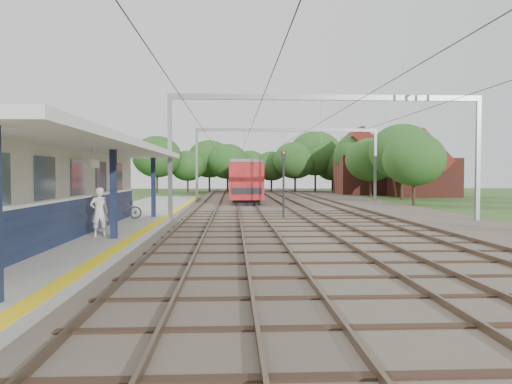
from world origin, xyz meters
name	(u,v)px	position (x,y,z in m)	size (l,w,h in m)	color
ground	(298,282)	(0.00, 0.00, 0.00)	(160.00, 160.00, 0.00)	#2D4C1E
ballast_bed	(299,205)	(4.00, 30.00, 0.05)	(18.00, 90.00, 0.10)	#473D33
platform	(120,222)	(-7.50, 14.00, 0.17)	(5.00, 52.00, 0.35)	gray
yellow_stripe	(163,218)	(-5.25, 14.00, 0.35)	(0.45, 52.00, 0.01)	yellow
station_building	(40,191)	(-8.88, 7.00, 2.04)	(3.41, 18.00, 3.40)	beige
canopy	(60,147)	(-7.77, 6.00, 3.64)	(6.40, 20.00, 3.44)	#101832
rail_tracks	(270,203)	(1.50, 30.00, 0.18)	(11.80, 88.00, 0.15)	brown
catenary_system	(299,136)	(3.39, 25.28, 5.51)	(17.22, 88.00, 7.00)	gray
tree_band	(272,158)	(3.84, 57.12, 4.92)	(31.72, 30.88, 8.82)	#382619
house_near	(424,171)	(21.00, 46.00, 2.99)	(7.00, 6.12, 7.89)	brown
house_far	(368,170)	(16.00, 52.00, 3.23)	(8.00, 6.12, 8.66)	brown
person	(99,212)	(-6.56, 6.52, 1.27)	(0.67, 0.44, 1.84)	silver
bicycle	(125,209)	(-7.17, 13.83, 0.85)	(0.47, 1.68, 1.01)	black
train	(242,179)	(-0.50, 46.08, 2.12)	(2.90, 36.05, 3.80)	black
signal_post	(284,178)	(1.35, 16.88, 2.46)	(0.28, 0.25, 4.01)	black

